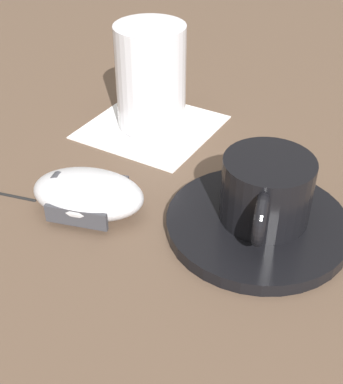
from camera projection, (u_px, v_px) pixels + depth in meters
The scene contains 6 objects.
ground_plane at pixel (138, 183), 0.51m from camera, with size 3.00×3.00×0.00m, color brown.
saucer at pixel (257, 224), 0.45m from camera, with size 0.16×0.16×0.01m, color black.
coffee_cup at pixel (266, 191), 0.44m from camera, with size 0.08×0.10×0.06m.
computer_mouse at pixel (88, 194), 0.47m from camera, with size 0.11×0.08×0.04m.
napkin_under_glass at pixel (151, 127), 0.60m from camera, with size 0.13×0.13×0.00m, color white.
drinking_glass at pixel (151, 77), 0.57m from camera, with size 0.08×0.08×0.11m, color silver.
Camera 1 is at (0.07, -0.41, 0.30)m, focal length 50.00 mm.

